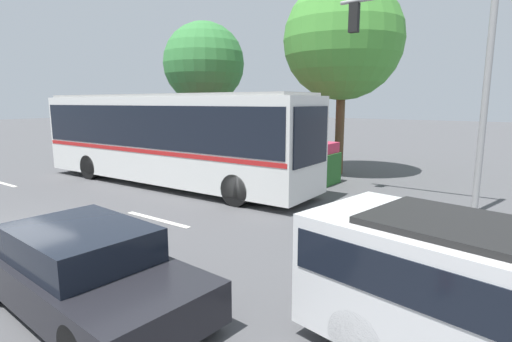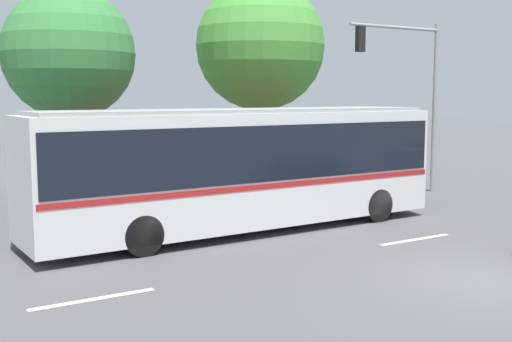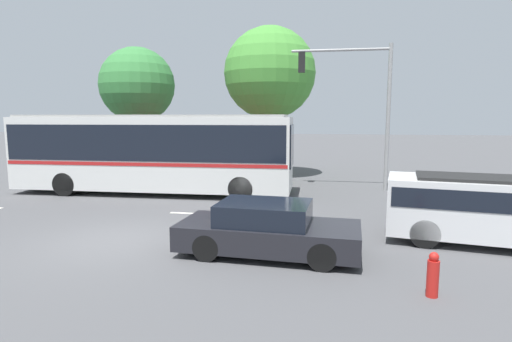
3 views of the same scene
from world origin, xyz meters
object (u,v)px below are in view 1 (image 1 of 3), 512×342
at_px(traffic_light_pole, 444,61).
at_px(city_bus, 168,134).
at_px(street_tree_centre, 343,40).
at_px(sedan_foreground, 85,270).
at_px(street_tree_left, 204,64).

bearing_deg(traffic_light_pole, city_bus, 14.99).
bearing_deg(street_tree_centre, traffic_light_pole, -37.15).
bearing_deg(sedan_foreground, street_tree_left, 130.23).
xyz_separation_m(city_bus, traffic_light_pole, (9.02, 2.42, 2.34)).
bearing_deg(street_tree_centre, city_bus, -125.73).
bearing_deg(traffic_light_pole, sedan_foreground, 72.59).
bearing_deg(sedan_foreground, street_tree_centre, 101.38).
bearing_deg(traffic_light_pole, street_tree_left, -14.13).
height_order(street_tree_left, street_tree_centre, street_tree_centre).
bearing_deg(street_tree_left, city_bus, -59.58).
bearing_deg(street_tree_left, sedan_foreground, -53.52).
height_order(city_bus, sedan_foreground, city_bus).
relative_size(street_tree_left, street_tree_centre, 0.88).
distance_m(city_bus, sedan_foreground, 9.39).
height_order(city_bus, traffic_light_pole, traffic_light_pole).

